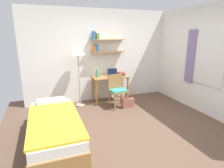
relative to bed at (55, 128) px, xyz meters
The scene contains 11 objects.
ground_plane 1.56m from the bed, ahead, with size 5.28×5.28×0.00m, color brown.
wall_back 2.71m from the bed, 51.74° to the left, with size 4.40×0.27×2.60m.
wall_right 3.72m from the bed, ahead, with size 0.10×4.40×2.60m.
bed is the anchor object (origin of this frame).
desk 2.36m from the bed, 44.26° to the left, with size 1.02×0.51×0.74m.
desk_chair 2.07m from the bed, 34.09° to the left, with size 0.48×0.43×0.87m.
standing_lamp 2.13m from the bed, 64.08° to the left, with size 0.38×0.38×1.62m.
laptop 2.47m from the bed, 42.99° to the left, with size 0.30×0.22×0.21m.
water_bottle 2.19m from the bed, 51.75° to the left, with size 0.07×0.07×0.22m, color #42A87F.
book_stack 2.68m from the bed, 39.26° to the left, with size 0.19×0.24×0.09m.
handbag 2.19m from the bed, 26.98° to the left, with size 0.33×0.12×0.41m.
Camera 1 is at (-1.65, -3.22, 1.91)m, focal length 30.11 mm.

